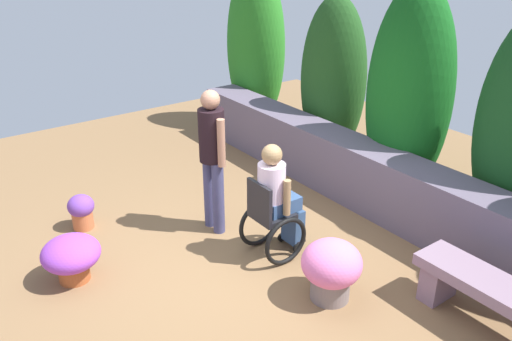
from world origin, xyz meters
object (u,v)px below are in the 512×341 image
object	(u,v)px
flower_pot_purple_near	(331,268)
person_in_wheelchair	(275,204)
stone_bench	(501,302)
flower_pot_terracotta_by_wall	(71,256)
person_standing_companion	(212,152)
flower_pot_red_accent	(81,210)

from	to	relation	value
flower_pot_purple_near	person_in_wheelchair	bearing A→B (deg)	176.98
stone_bench	person_in_wheelchair	distance (m)	2.37
stone_bench	person_in_wheelchair	bearing A→B (deg)	-159.42
stone_bench	flower_pot_terracotta_by_wall	xyz separation A→B (m)	(-3.05, -2.81, -0.05)
person_standing_companion	flower_pot_red_accent	bearing A→B (deg)	-132.46
stone_bench	person_standing_companion	distance (m)	3.32
flower_pot_terracotta_by_wall	flower_pot_red_accent	distance (m)	1.08
person_in_wheelchair	person_standing_companion	distance (m)	0.98
stone_bench	flower_pot_red_accent	xyz separation A→B (m)	(-4.03, -2.37, -0.10)
stone_bench	flower_pot_red_accent	distance (m)	4.67
flower_pot_purple_near	flower_pot_terracotta_by_wall	xyz separation A→B (m)	(-1.79, -1.95, -0.06)
person_in_wheelchair	flower_pot_terracotta_by_wall	xyz separation A→B (m)	(-0.84, -2.00, -0.33)
person_standing_companion	flower_pot_red_accent	xyz separation A→B (m)	(-0.96, -1.30, -0.76)
person_in_wheelchair	flower_pot_purple_near	world-z (taller)	person_in_wheelchair
flower_pot_purple_near	flower_pot_red_accent	size ratio (longest dim) A/B	1.43
flower_pot_purple_near	flower_pot_red_accent	distance (m)	3.15
person_standing_companion	flower_pot_red_accent	world-z (taller)	person_standing_companion
flower_pot_terracotta_by_wall	flower_pot_red_accent	xyz separation A→B (m)	(-0.98, 0.44, -0.05)
flower_pot_red_accent	flower_pot_purple_near	bearing A→B (deg)	28.51
person_in_wheelchair	flower_pot_red_accent	world-z (taller)	person_in_wheelchair
person_in_wheelchair	flower_pot_purple_near	size ratio (longest dim) A/B	2.10
flower_pot_purple_near	flower_pot_terracotta_by_wall	world-z (taller)	flower_pot_purple_near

